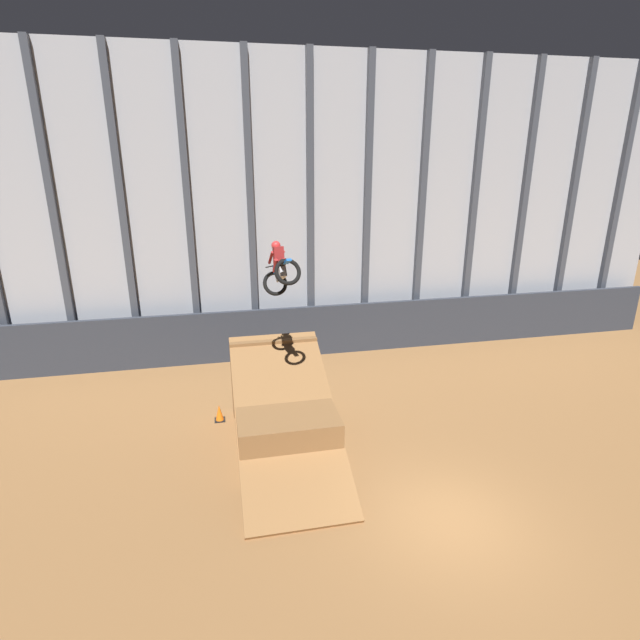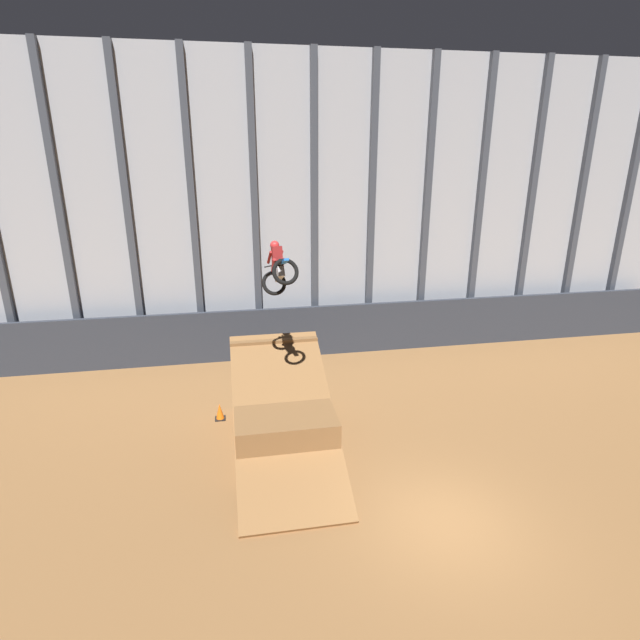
{
  "view_description": "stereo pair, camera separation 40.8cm",
  "coord_description": "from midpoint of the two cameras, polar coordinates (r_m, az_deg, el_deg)",
  "views": [
    {
      "loc": [
        -5.28,
        -9.38,
        8.85
      ],
      "look_at": [
        -2.16,
        5.64,
        3.62
      ],
      "focal_mm": 28.0,
      "sensor_mm": 36.0,
      "label": 1
    },
    {
      "loc": [
        -4.88,
        -9.45,
        8.85
      ],
      "look_at": [
        -2.16,
        5.64,
        3.62
      ],
      "focal_mm": 28.0,
      "sensor_mm": 36.0,
      "label": 2
    }
  ],
  "objects": [
    {
      "name": "lower_barrier",
      "position": [
        22.71,
        1.88,
        -1.02
      ],
      "size": [
        31.36,
        0.2,
        2.29
      ],
      "color": "#2D333D",
      "rests_on": "ground_plane"
    },
    {
      "name": "dirt_ramp",
      "position": [
        16.2,
        -5.14,
        -10.33
      ],
      "size": [
        2.97,
        6.46,
        2.93
      ],
      "color": "brown",
      "rests_on": "ground_plane"
    },
    {
      "name": "traffic_cone_near_ramp",
      "position": [
        17.83,
        -12.08,
        -10.36
      ],
      "size": [
        0.36,
        0.36,
        0.58
      ],
      "color": "black",
      "rests_on": "ground_plane"
    },
    {
      "name": "arena_back_wall",
      "position": [
        22.25,
        1.55,
        12.41
      ],
      "size": [
        32.0,
        0.4,
        12.73
      ],
      "color": "#A3A8B2",
      "rests_on": "ground_plane"
    },
    {
      "name": "ground_plane",
      "position": [
        13.88,
        13.68,
        -21.41
      ],
      "size": [
        60.0,
        60.0,
        0.0
      ],
      "primitive_type": "plane",
      "color": "olive"
    },
    {
      "name": "rider_bike_solo",
      "position": [
        13.96,
        -5.42,
        5.73
      ],
      "size": [
        0.99,
        1.77,
        1.67
      ],
      "rotation": [
        -0.46,
        0.0,
        0.16
      ],
      "color": "black"
    }
  ]
}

